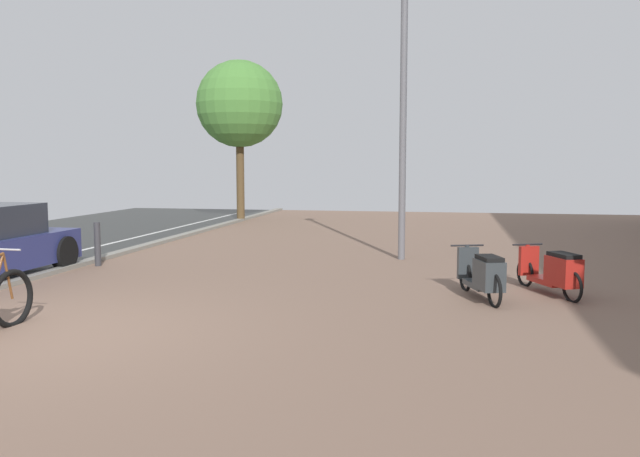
% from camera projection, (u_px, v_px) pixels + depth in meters
% --- Properties ---
extents(ground, '(21.00, 40.00, 0.13)m').
position_uv_depth(ground, '(161.00, 343.00, 7.28)').
color(ground, '#272927').
extents(scooter_near, '(0.76, 1.62, 0.75)m').
position_uv_depth(scooter_near, '(483.00, 275.00, 9.38)').
color(scooter_near, black).
rests_on(scooter_near, ground).
extents(scooter_mid, '(0.90, 1.61, 0.72)m').
position_uv_depth(scooter_mid, '(555.00, 272.00, 9.71)').
color(scooter_mid, black).
rests_on(scooter_mid, ground).
extents(lamp_post, '(0.20, 0.52, 6.67)m').
position_uv_depth(lamp_post, '(404.00, 79.00, 13.06)').
color(lamp_post, slate).
rests_on(lamp_post, ground).
extents(street_tree, '(2.92, 2.92, 5.43)m').
position_uv_depth(street_tree, '(239.00, 105.00, 22.00)').
color(street_tree, brown).
rests_on(street_tree, ground).
extents(bollard_far, '(0.12, 0.12, 0.84)m').
position_uv_depth(bollard_far, '(97.00, 244.00, 12.52)').
color(bollard_far, '#38383D').
rests_on(bollard_far, ground).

